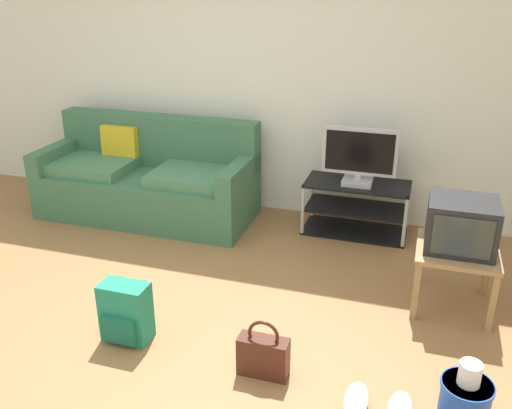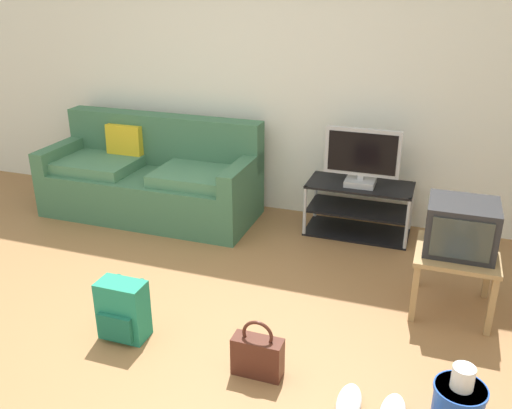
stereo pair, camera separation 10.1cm
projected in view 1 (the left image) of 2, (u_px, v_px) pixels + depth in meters
name	position (u px, v px, depth m)	size (l,w,h in m)	color
ground_plane	(136.00, 353.00, 3.32)	(9.00, 9.80, 0.02)	olive
wall_back	(258.00, 66.00, 4.95)	(9.00, 0.10, 2.70)	silver
couch	(149.00, 180.00, 5.14)	(1.98, 0.82, 0.89)	#3D6B4C
tv_stand	(356.00, 208.00, 4.79)	(0.89, 0.43, 0.46)	black
flat_tv	(359.00, 157.00, 4.59)	(0.62, 0.22, 0.49)	#B2B2B7
side_table	(456.00, 258.00, 3.65)	(0.53, 0.53, 0.44)	#9E7A4C
crt_tv	(461.00, 225.00, 3.57)	(0.44, 0.40, 0.34)	#232326
backpack	(126.00, 313.00, 3.38)	(0.30, 0.24, 0.38)	#238466
handbag	(263.00, 355.00, 3.09)	(0.29, 0.12, 0.36)	#4C2319
cleaning_bucket	(465.00, 400.00, 2.73)	(0.26, 0.26, 0.37)	blue
sneakers_pair	(378.00, 406.00, 2.84)	(0.36, 0.30, 0.09)	white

